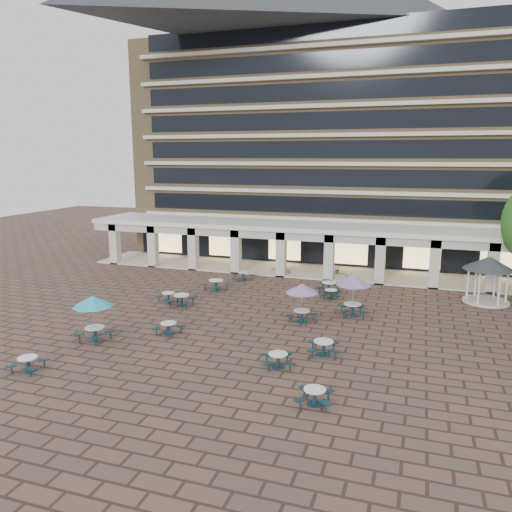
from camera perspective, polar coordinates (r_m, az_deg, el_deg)
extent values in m
plane|color=brown|center=(32.05, 0.55, -7.58)|extent=(120.00, 120.00, 0.00)
cube|color=#927852|center=(55.15, 8.89, 11.85)|extent=(40.00, 15.00, 22.00)
cube|color=beige|center=(47.89, 7.09, 4.19)|extent=(36.80, 0.50, 0.35)
cube|color=black|center=(47.98, 7.18, 5.77)|extent=(35.20, 0.05, 1.60)
cube|color=beige|center=(47.64, 7.17, 7.30)|extent=(36.80, 0.50, 0.35)
cube|color=black|center=(47.80, 7.26, 8.87)|extent=(35.20, 0.05, 1.60)
cube|color=beige|center=(47.53, 7.25, 10.42)|extent=(36.80, 0.50, 0.35)
cube|color=black|center=(47.76, 7.34, 11.99)|extent=(35.20, 0.05, 1.60)
cube|color=beige|center=(47.56, 7.33, 13.56)|extent=(36.80, 0.50, 0.35)
cube|color=black|center=(47.86, 7.42, 15.10)|extent=(35.20, 0.05, 1.60)
cube|color=beige|center=(47.74, 7.41, 16.67)|extent=(36.80, 0.50, 0.35)
cube|color=black|center=(48.10, 7.50, 18.19)|extent=(35.20, 0.05, 1.60)
cube|color=beige|center=(48.05, 7.49, 19.76)|extent=(36.80, 0.50, 0.35)
cube|color=black|center=(48.48, 7.59, 21.24)|extent=(35.20, 0.05, 1.60)
cube|color=beige|center=(48.50, 7.58, 22.80)|extent=(36.80, 0.50, 0.35)
cube|color=black|center=(49.00, 7.68, 24.23)|extent=(35.20, 0.05, 1.60)
cube|color=white|center=(45.26, 6.39, 3.41)|extent=(42.00, 6.60, 0.40)
cube|color=beige|center=(42.57, 5.57, 2.31)|extent=(42.00, 0.30, 0.90)
cube|color=black|center=(48.25, 7.00, 1.00)|extent=(38.00, 0.15, 3.20)
cube|color=beige|center=(46.01, 6.28, -1.70)|extent=(42.00, 6.00, 0.12)
cube|color=beige|center=(50.72, -15.82, 1.39)|extent=(0.80, 0.80, 4.00)
cube|color=beige|center=(48.49, -11.68, 1.14)|extent=(0.80, 0.80, 4.00)
cube|color=beige|center=(46.54, -7.17, 0.87)|extent=(0.80, 0.80, 4.00)
cube|color=beige|center=(44.91, -2.30, 0.57)|extent=(0.80, 0.80, 4.00)
cube|color=beige|center=(43.62, 2.90, 0.24)|extent=(0.80, 0.80, 4.00)
cube|color=beige|center=(42.72, 8.36, -0.11)|extent=(0.80, 0.80, 4.00)
cube|color=beige|center=(42.22, 14.01, -0.47)|extent=(0.80, 0.80, 4.00)
cube|color=beige|center=(42.13, 19.74, -0.82)|extent=(0.80, 0.80, 4.00)
cube|color=beige|center=(42.47, 25.43, -1.17)|extent=(0.80, 0.80, 4.00)
cube|color=#FFD88C|center=(53.57, -10.06, 1.73)|extent=(3.20, 0.08, 2.40)
cube|color=#FFD88C|center=(50.87, -3.70, 1.37)|extent=(3.20, 0.08, 2.40)
cube|color=#FFD88C|center=(48.86, 3.28, 0.96)|extent=(3.20, 0.08, 2.40)
cube|color=#FFD88C|center=(47.63, 10.73, 0.51)|extent=(3.20, 0.08, 2.40)
cube|color=#FFD88C|center=(47.25, 18.44, 0.03)|extent=(3.20, 0.08, 2.40)
cube|color=#FFD88C|center=(47.72, 26.13, -0.45)|extent=(3.20, 0.08, 2.40)
cylinder|color=#122F37|center=(27.62, -24.55, -11.81)|extent=(0.66, 0.66, 0.04)
cylinder|color=#122F37|center=(27.51, -24.60, -11.25)|extent=(0.17, 0.17, 0.63)
cylinder|color=white|center=(27.38, -24.67, -10.51)|extent=(0.95, 0.95, 0.05)
cube|color=#122F37|center=(27.55, -23.07, -10.86)|extent=(0.54, 0.57, 0.05)
cylinder|color=#122F37|center=(27.63, -23.04, -11.28)|extent=(0.08, 0.08, 0.40)
cube|color=#122F37|center=(28.16, -24.80, -10.51)|extent=(0.57, 0.54, 0.05)
cylinder|color=#122F37|center=(28.24, -24.77, -10.93)|extent=(0.08, 0.08, 0.40)
cube|color=#122F37|center=(27.43, -26.18, -11.23)|extent=(0.54, 0.57, 0.05)
cylinder|color=#122F37|center=(27.51, -26.14, -11.65)|extent=(0.08, 0.08, 0.40)
cube|color=#122F37|center=(26.79, -24.43, -11.60)|extent=(0.57, 0.54, 0.05)
cylinder|color=#122F37|center=(26.87, -24.39, -12.03)|extent=(0.08, 0.08, 0.40)
cylinder|color=#122F37|center=(30.49, -9.93, -8.74)|extent=(0.66, 0.66, 0.04)
cylinder|color=#122F37|center=(30.39, -9.95, -8.22)|extent=(0.17, 0.17, 0.62)
cylinder|color=white|center=(30.27, -9.97, -7.55)|extent=(0.94, 0.94, 0.05)
cube|color=#122F37|center=(30.46, -8.58, -7.92)|extent=(0.57, 0.52, 0.05)
cylinder|color=#122F37|center=(30.53, -8.57, -8.31)|extent=(0.08, 0.08, 0.39)
cube|color=#122F37|center=(31.05, -10.15, -7.60)|extent=(0.52, 0.57, 0.05)
cylinder|color=#122F37|center=(31.12, -10.14, -7.98)|extent=(0.08, 0.08, 0.39)
cube|color=#122F37|center=(30.27, -11.33, -8.15)|extent=(0.57, 0.52, 0.05)
cylinder|color=#122F37|center=(30.35, -11.32, -8.53)|extent=(0.08, 0.08, 0.39)
cube|color=#122F37|center=(29.68, -9.74, -8.49)|extent=(0.52, 0.57, 0.05)
cylinder|color=#122F37|center=(29.75, -9.73, -8.88)|extent=(0.08, 0.08, 0.39)
cylinder|color=#122F37|center=(27.32, 7.69, -11.09)|extent=(0.73, 0.73, 0.04)
cylinder|color=#122F37|center=(27.20, 7.71, -10.46)|extent=(0.19, 0.19, 0.69)
cylinder|color=white|center=(27.05, 7.74, -9.64)|extent=(1.04, 1.04, 0.05)
cube|color=#122F37|center=(27.72, 8.90, -9.82)|extent=(0.56, 0.64, 0.05)
cylinder|color=#122F37|center=(27.80, 8.88, -10.28)|extent=(0.08, 0.08, 0.44)
cube|color=#122F37|center=(27.68, 6.48, -9.78)|extent=(0.64, 0.56, 0.05)
cylinder|color=#122F37|center=(27.77, 6.47, -10.24)|extent=(0.08, 0.08, 0.44)
cube|color=#122F37|center=(26.61, 6.49, -10.67)|extent=(0.56, 0.64, 0.05)
cylinder|color=#122F37|center=(26.70, 6.48, -11.15)|extent=(0.08, 0.08, 0.44)
cube|color=#122F37|center=(26.65, 9.01, -10.71)|extent=(0.64, 0.56, 0.05)
cylinder|color=#122F37|center=(26.74, 8.99, -11.19)|extent=(0.08, 0.08, 0.44)
cylinder|color=#122F37|center=(22.33, 6.69, -16.46)|extent=(0.67, 0.67, 0.04)
cylinder|color=#122F37|center=(22.19, 6.71, -15.78)|extent=(0.17, 0.17, 0.63)
cylinder|color=white|center=(22.02, 6.73, -14.90)|extent=(0.95, 0.95, 0.05)
cube|color=#122F37|center=(22.56, 8.27, -15.05)|extent=(0.55, 0.57, 0.05)
cylinder|color=#122F37|center=(22.66, 8.26, -15.54)|extent=(0.08, 0.08, 0.40)
cube|color=#122F37|center=(22.67, 5.54, -14.84)|extent=(0.57, 0.55, 0.05)
cylinder|color=#122F37|center=(22.77, 5.53, -15.33)|extent=(0.08, 0.08, 0.40)
cube|color=#122F37|center=(21.74, 5.09, -16.04)|extent=(0.55, 0.57, 0.05)
cylinder|color=#122F37|center=(21.84, 5.08, -16.55)|extent=(0.08, 0.08, 0.40)
cube|color=#122F37|center=(21.62, 7.96, -16.27)|extent=(0.57, 0.55, 0.05)
cylinder|color=#122F37|center=(21.73, 7.94, -16.78)|extent=(0.08, 0.08, 0.40)
cylinder|color=#122F37|center=(30.45, -17.89, -9.16)|extent=(0.77, 0.77, 0.04)
cylinder|color=#122F37|center=(30.33, -17.93, -8.56)|extent=(0.20, 0.20, 0.72)
cylinder|color=white|center=(30.19, -17.98, -7.77)|extent=(1.09, 1.09, 0.05)
cube|color=#122F37|center=(30.30, -16.31, -8.24)|extent=(0.66, 0.61, 0.05)
cylinder|color=#122F37|center=(30.38, -16.29, -8.68)|extent=(0.09, 0.09, 0.46)
cube|color=#122F37|center=(31.10, -17.96, -7.83)|extent=(0.61, 0.66, 0.05)
cylinder|color=#122F37|center=(31.18, -17.93, -8.26)|extent=(0.09, 0.09, 0.46)
cube|color=#122F37|center=(30.31, -19.57, -8.44)|extent=(0.66, 0.61, 0.05)
cylinder|color=#122F37|center=(30.39, -19.53, -8.88)|extent=(0.09, 0.09, 0.46)
cube|color=#122F37|center=(29.49, -17.92, -8.88)|extent=(0.61, 0.66, 0.05)
cylinder|color=#122F37|center=(29.58, -17.89, -9.34)|extent=(0.09, 0.09, 0.46)
cylinder|color=gray|center=(30.03, -18.04, -6.85)|extent=(0.05, 0.05, 2.62)
cone|color=#2CABD4|center=(29.73, -18.16, -4.94)|extent=(2.30, 2.30, 0.60)
cylinder|color=#122F37|center=(35.77, -8.49, -5.64)|extent=(0.77, 0.77, 0.04)
cylinder|color=#122F37|center=(35.67, -8.51, -5.12)|extent=(0.20, 0.20, 0.73)
cylinder|color=white|center=(35.55, -8.53, -4.44)|extent=(1.10, 1.10, 0.06)
cube|color=#122F37|center=(35.93, -7.23, -4.76)|extent=(0.64, 0.65, 0.06)
cylinder|color=#122F37|center=(36.00, -7.22, -5.15)|extent=(0.09, 0.09, 0.46)
cube|color=#122F37|center=(36.42, -8.99, -4.59)|extent=(0.65, 0.64, 0.06)
cylinder|color=#122F37|center=(36.49, -8.98, -4.97)|extent=(0.09, 0.09, 0.46)
cube|color=#122F37|center=(35.37, -9.83, -5.10)|extent=(0.64, 0.65, 0.06)
cylinder|color=#122F37|center=(35.44, -9.81, -5.50)|extent=(0.09, 0.09, 0.46)
cube|color=#122F37|center=(34.86, -8.02, -5.29)|extent=(0.65, 0.64, 0.06)
cylinder|color=#122F37|center=(34.93, -8.01, -5.69)|extent=(0.09, 0.09, 0.46)
cylinder|color=#122F37|center=(32.28, 5.22, -7.45)|extent=(0.72, 0.72, 0.04)
cylinder|color=#122F37|center=(32.18, 5.23, -6.92)|extent=(0.18, 0.18, 0.68)
cylinder|color=white|center=(32.06, 5.25, -6.22)|extent=(1.02, 1.02, 0.05)
cube|color=#122F37|center=(32.38, 6.60, -6.62)|extent=(0.63, 0.53, 0.05)
cylinder|color=#122F37|center=(32.45, 6.59, -7.02)|extent=(0.08, 0.08, 0.43)
cube|color=#122F37|center=(32.88, 4.84, -6.31)|extent=(0.53, 0.63, 0.05)
cylinder|color=#122F37|center=(32.95, 4.83, -6.70)|extent=(0.08, 0.08, 0.43)
cube|color=#122F37|center=(31.94, 3.86, -6.83)|extent=(0.63, 0.53, 0.05)
cylinder|color=#122F37|center=(32.01, 3.85, -7.23)|extent=(0.08, 0.08, 0.43)
cube|color=#122F37|center=(31.43, 5.66, -7.17)|extent=(0.53, 0.63, 0.05)
cylinder|color=#122F37|center=(31.50, 5.65, -7.57)|extent=(0.08, 0.08, 0.43)
cylinder|color=gray|center=(31.92, 5.26, -5.40)|extent=(0.05, 0.05, 2.46)
cone|color=#8F6EB3|center=(31.65, 5.29, -3.72)|extent=(2.15, 2.15, 0.56)
cylinder|color=#122F37|center=(25.66, 2.53, -12.53)|extent=(0.68, 0.68, 0.04)
cylinder|color=#122F37|center=(25.54, 2.53, -11.91)|extent=(0.17, 0.17, 0.64)
cylinder|color=white|center=(25.39, 2.54, -11.11)|extent=(0.97, 0.97, 0.05)
cube|color=#122F37|center=(26.05, 3.59, -11.19)|extent=(0.45, 0.60, 0.05)
cylinder|color=#122F37|center=(26.14, 3.58, -11.64)|extent=(0.08, 0.08, 0.41)
cube|color=#122F37|center=(25.94, 1.20, -11.28)|extent=(0.60, 0.45, 0.05)
cylinder|color=#122F37|center=(26.02, 1.20, -11.73)|extent=(0.08, 0.08, 0.41)
cube|color=#122F37|center=(24.96, 1.43, -12.22)|extent=(0.45, 0.60, 0.05)
cylinder|color=#122F37|center=(25.05, 1.43, -12.68)|extent=(0.08, 0.08, 0.41)
cube|color=#122F37|center=(25.08, 3.92, -12.12)|extent=(0.60, 0.45, 0.05)
cylinder|color=#122F37|center=(25.17, 3.91, -12.59)|extent=(0.08, 0.08, 0.41)
cylinder|color=#122F37|center=(37.01, -9.97, -5.12)|extent=(0.63, 0.63, 0.04)
cylinder|color=#122F37|center=(36.93, -9.99, -4.70)|extent=(0.16, 0.16, 0.59)
cylinder|color=white|center=(36.83, -10.01, -4.16)|extent=(0.90, 0.90, 0.05)
cube|color=#122F37|center=(36.90, -8.90, -4.52)|extent=(0.56, 0.46, 0.05)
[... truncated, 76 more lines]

